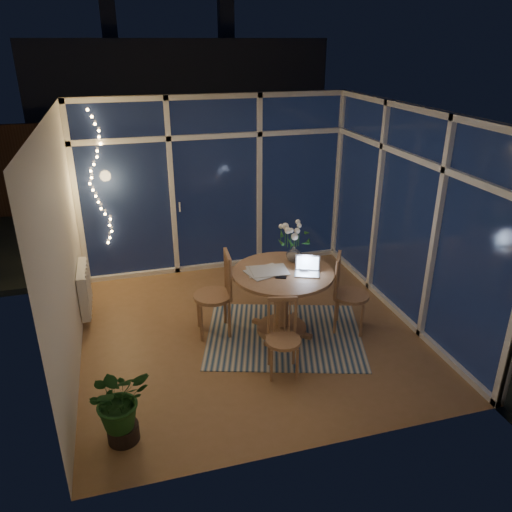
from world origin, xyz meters
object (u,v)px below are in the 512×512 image
object	(u,v)px
chair_front	(283,339)
flower_vase	(294,253)
laptop	(307,266)
dining_table	(282,302)
chair_left	(213,294)
potted_plant	(120,405)
chair_right	(351,294)

from	to	relation	value
chair_front	flower_vase	size ratio (longest dim) A/B	4.04
laptop	dining_table	bearing A→B (deg)	171.87
chair_left	laptop	size ratio (longest dim) A/B	3.66
chair_left	flower_vase	world-z (taller)	chair_left
chair_left	chair_front	world-z (taller)	chair_left
chair_left	potted_plant	xyz separation A→B (m)	(-1.13, -1.53, -0.14)
chair_front	laptop	xyz separation A→B (m)	(0.49, 0.64, 0.49)
dining_table	flower_vase	world-z (taller)	flower_vase
chair_front	laptop	bearing A→B (deg)	64.59
flower_vase	chair_right	bearing A→B (deg)	-35.81
dining_table	chair_front	world-z (taller)	chair_front
chair_left	potted_plant	world-z (taller)	chair_left
laptop	chair_left	bearing A→B (deg)	-176.30
flower_vase	chair_front	bearing A→B (deg)	-114.58
dining_table	chair_left	world-z (taller)	chair_left
dining_table	laptop	bearing A→B (deg)	-30.62
potted_plant	chair_front	bearing A→B (deg)	17.90
flower_vase	potted_plant	size ratio (longest dim) A/B	0.28
dining_table	flower_vase	xyz separation A→B (m)	(0.22, 0.25, 0.51)
dining_table	laptop	distance (m)	0.58
dining_table	chair_left	xyz separation A→B (m)	(-0.80, 0.21, 0.12)
chair_right	chair_front	bearing A→B (deg)	149.48
chair_left	chair_right	xyz separation A→B (m)	(1.61, -0.38, -0.03)
chair_left	chair_front	xyz separation A→B (m)	(0.55, -0.99, -0.10)
chair_left	laptop	xyz separation A→B (m)	(1.04, -0.35, 0.39)
dining_table	chair_right	xyz separation A→B (m)	(0.81, -0.17, 0.09)
chair_left	chair_right	size ratio (longest dim) A/B	1.06
chair_front	flower_vase	distance (m)	1.24
flower_vase	potted_plant	bearing A→B (deg)	-143.72
chair_right	laptop	size ratio (longest dim) A/B	3.44
chair_right	flower_vase	xyz separation A→B (m)	(-0.58, 0.42, 0.42)
laptop	potted_plant	distance (m)	2.53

